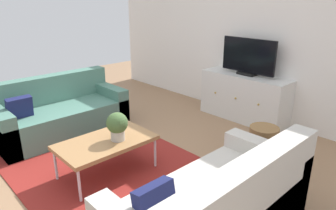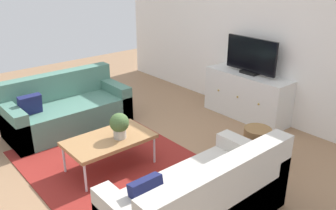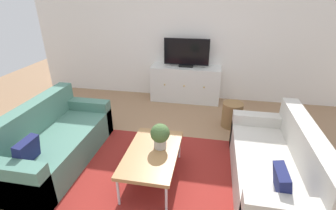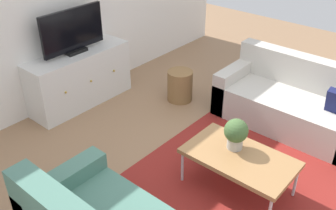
# 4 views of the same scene
# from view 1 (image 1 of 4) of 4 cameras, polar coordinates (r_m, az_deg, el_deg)

# --- Properties ---
(ground_plane) EXTENTS (10.00, 10.00, 0.00)m
(ground_plane) POSITION_cam_1_polar(r_m,az_deg,el_deg) (3.67, -8.03, -11.31)
(ground_plane) COLOR #997251
(wall_back) EXTENTS (6.40, 0.12, 2.70)m
(wall_back) POSITION_cam_1_polar(r_m,az_deg,el_deg) (5.08, 15.91, 12.92)
(wall_back) COLOR white
(wall_back) RESTS_ON ground_plane
(area_rug) EXTENTS (2.50, 1.90, 0.01)m
(area_rug) POSITION_cam_1_polar(r_m,az_deg,el_deg) (3.60, -10.02, -12.00)
(area_rug) COLOR maroon
(area_rug) RESTS_ON ground_plane
(couch_left_side) EXTENTS (0.82, 1.75, 0.80)m
(couch_left_side) POSITION_cam_1_polar(r_m,az_deg,el_deg) (4.66, -19.55, -1.68)
(couch_left_side) COLOR #4C7A6B
(couch_left_side) RESTS_ON ground_plane
(coffee_table) EXTENTS (0.60, 1.02, 0.40)m
(coffee_table) POSITION_cam_1_polar(r_m,az_deg,el_deg) (3.41, -11.39, -6.91)
(coffee_table) COLOR #A37547
(coffee_table) RESTS_ON ground_plane
(potted_plant) EXTENTS (0.23, 0.23, 0.31)m
(potted_plant) POSITION_cam_1_polar(r_m,az_deg,el_deg) (3.32, -9.38, -3.68)
(potted_plant) COLOR #B7B2A8
(potted_plant) RESTS_ON coffee_table
(tv_console) EXTENTS (1.40, 0.47, 0.72)m
(tv_console) POSITION_cam_1_polar(r_m,az_deg,el_deg) (5.01, 13.87, 1.40)
(tv_console) COLOR silver
(tv_console) RESTS_ON ground_plane
(flat_screen_tv) EXTENTS (0.89, 0.16, 0.56)m
(flat_screen_tv) POSITION_cam_1_polar(r_m,az_deg,el_deg) (4.87, 14.61, 8.59)
(flat_screen_tv) COLOR black
(flat_screen_tv) RESTS_ON tv_console
(wicker_basket) EXTENTS (0.34, 0.34, 0.42)m
(wicker_basket) POSITION_cam_1_polar(r_m,az_deg,el_deg) (3.86, 17.14, -6.84)
(wicker_basket) COLOR olive
(wicker_basket) RESTS_ON ground_plane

